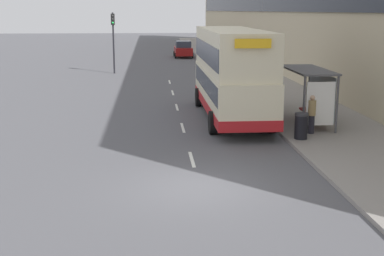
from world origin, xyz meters
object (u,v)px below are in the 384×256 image
Objects in this scene: pedestrian_at_shelter at (312,114)px; litter_bin at (301,126)px; traffic_light_far_kerb at (113,33)px; car_0 at (183,49)px; bus_shelter at (313,87)px; pedestrian_1 at (316,99)px; double_decker_bus_near at (231,72)px.

litter_bin is (-0.69, -0.91, -0.29)m from pedestrian_at_shelter.
car_0 is at bearing 65.79° from traffic_light_far_kerb.
bus_shelter is 37.20m from car_0.
traffic_light_far_kerb is (-8.95, 24.65, 2.68)m from litter_bin.
pedestrian_1 reaches higher than litter_bin.
traffic_light_far_kerb reaches higher than double_decker_bus_near.
pedestrian_1 is at bearing 67.64° from bus_shelter.
pedestrian_1 is (3.98, -0.76, -1.22)m from double_decker_bus_near.
bus_shelter is 1.96m from pedestrian_1.
litter_bin is at bearing -114.27° from pedestrian_1.
traffic_light_far_kerb reaches higher than pedestrian_1.
litter_bin is (-1.90, -4.22, -0.39)m from pedestrian_1.
pedestrian_at_shelter reaches higher than litter_bin.
double_decker_bus_near is 5.09m from pedestrian_at_shelter.
pedestrian_at_shelter is 1.18m from litter_bin.
double_decker_bus_near reaches higher than pedestrian_at_shelter.
bus_shelter is at bearing -84.67° from car_0.
car_0 is 2.77× the size of pedestrian_at_shelter.
car_0 is at bearing 93.22° from litter_bin.
litter_bin is 0.21× the size of traffic_light_far_kerb.
litter_bin is (2.08, -4.98, -1.61)m from double_decker_bus_near.
pedestrian_at_shelter is 0.89× the size of pedestrian_1.
traffic_light_far_kerb reaches higher than pedestrian_at_shelter.
double_decker_bus_near is at bearing 112.63° from litter_bin.
double_decker_bus_near is at bearing 143.81° from bus_shelter.
bus_shelter is at bearing -112.36° from pedestrian_1.
pedestrian_1 is at bearing -83.34° from car_0.
pedestrian_at_shelter is at bearing 52.90° from litter_bin.
pedestrian_at_shelter is (2.92, -38.68, 0.06)m from car_0.
car_0 is 39.65m from litter_bin.
bus_shelter is 0.94× the size of car_0.
pedestrian_1 reaches higher than car_0.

